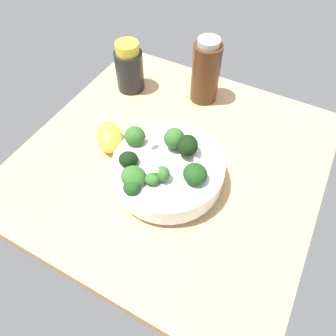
{
  "coord_description": "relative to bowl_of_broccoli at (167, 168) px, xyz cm",
  "views": [
    {
      "loc": [
        18.92,
        -37.19,
        50.26
      ],
      "look_at": [
        2.14,
        -5.81,
        4.0
      ],
      "focal_mm": 33.62,
      "sensor_mm": 36.0,
      "label": 1
    }
  ],
  "objects": [
    {
      "name": "ground_plane",
      "position": [
        -1.92,
        5.9,
        -6.26
      ],
      "size": [
        59.32,
        59.32,
        4.63
      ],
      "primitive_type": "cube",
      "color": "tan"
    },
    {
      "name": "bowl_of_broccoli",
      "position": [
        0.0,
        0.0,
        0.0
      ],
      "size": [
        21.55,
        20.85,
        10.48
      ],
      "color": "white",
      "rests_on": "ground_plane"
    },
    {
      "name": "lemon_wedge",
      "position": [
        -14.97,
        2.58,
        -1.48
      ],
      "size": [
        9.12,
        9.47,
        4.95
      ],
      "primitive_type": "ellipsoid",
      "rotation": [
        0.0,
        0.0,
        2.27
      ],
      "color": "yellow",
      "rests_on": "ground_plane"
    },
    {
      "name": "bottle_tall",
      "position": [
        -21.45,
        21.12,
        1.71
      ],
      "size": [
        6.66,
        6.66,
        12.01
      ],
      "color": "black",
      "rests_on": "ground_plane"
    },
    {
      "name": "bottle_short",
      "position": [
        -4.0,
        26.06,
        3.38
      ],
      "size": [
        6.43,
        6.43,
        15.19
      ],
      "color": "#472814",
      "rests_on": "ground_plane"
    }
  ]
}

